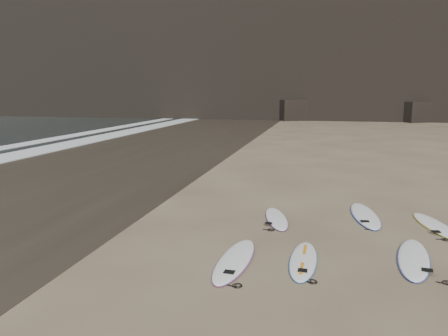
# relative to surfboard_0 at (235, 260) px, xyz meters

# --- Properties ---
(ground) EXTENTS (240.00, 240.00, 0.00)m
(ground) POSITION_rel_surfboard_0_xyz_m (3.82, 0.88, -0.05)
(ground) COLOR #897559
(ground) RESTS_ON ground
(wet_sand) EXTENTS (12.00, 200.00, 0.01)m
(wet_sand) POSITION_rel_surfboard_0_xyz_m (-9.18, 10.88, -0.04)
(wet_sand) COLOR #383026
(wet_sand) RESTS_ON ground
(surfboard_0) EXTENTS (0.75, 2.61, 0.09)m
(surfboard_0) POSITION_rel_surfboard_0_xyz_m (0.00, 0.00, 0.00)
(surfboard_0) COLOR white
(surfboard_0) RESTS_ON ground
(surfboard_1) EXTENTS (0.58, 2.26, 0.08)m
(surfboard_1) POSITION_rel_surfboard_0_xyz_m (1.40, 0.32, -0.01)
(surfboard_1) COLOR white
(surfboard_1) RESTS_ON ground
(surfboard_2) EXTENTS (1.02, 2.60, 0.09)m
(surfboard_2) POSITION_rel_surfboard_0_xyz_m (3.66, 0.92, -0.00)
(surfboard_2) COLOR white
(surfboard_2) RESTS_ON ground
(surfboard_5) EXTENTS (1.04, 2.28, 0.08)m
(surfboard_5) POSITION_rel_surfboard_0_xyz_m (0.54, 3.23, -0.01)
(surfboard_5) COLOR white
(surfboard_5) RESTS_ON ground
(surfboard_6) EXTENTS (0.90, 2.75, 0.10)m
(surfboard_6) POSITION_rel_surfboard_0_xyz_m (2.96, 4.06, 0.00)
(surfboard_6) COLOR white
(surfboard_6) RESTS_ON ground
(surfboard_7) EXTENTS (1.05, 2.45, 0.09)m
(surfboard_7) POSITION_rel_surfboard_0_xyz_m (4.68, 3.48, -0.00)
(surfboard_7) COLOR white
(surfboard_7) RESTS_ON ground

